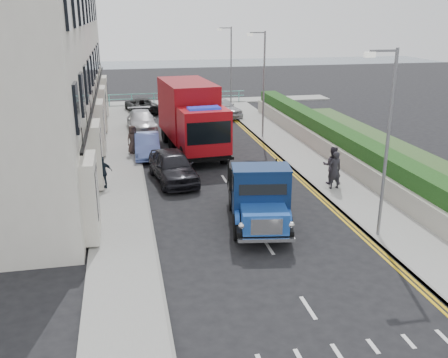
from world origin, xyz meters
TOP-DOWN VIEW (x-y plane):
  - ground at (0.00, 0.00)m, footprint 120.00×120.00m
  - pavement_west at (-5.20, 9.00)m, footprint 2.40×38.00m
  - pavement_east at (5.30, 9.00)m, footprint 2.60×38.00m
  - promenade at (0.00, 29.00)m, footprint 30.00×2.50m
  - sea_plane at (0.00, 60.00)m, footprint 120.00×120.00m
  - terrace_west at (-9.47, 13.00)m, footprint 6.31×30.20m
  - garden_east at (7.21, 9.00)m, footprint 1.45×28.00m
  - seafront_railing at (0.00, 28.20)m, footprint 13.00×0.08m
  - lamp_near at (4.18, -2.00)m, footprint 1.23×0.18m
  - lamp_mid at (4.18, 14.00)m, footprint 1.23×0.18m
  - lamp_far at (4.18, 24.00)m, footprint 1.23×0.18m
  - bedford_lorry at (0.09, -0.39)m, footprint 2.95×5.69m
  - red_lorry at (-0.87, 11.74)m, footprint 3.36×8.11m
  - parked_car_front at (-2.60, 6.20)m, footprint 2.46×4.85m
  - parked_car_mid at (-3.60, 11.11)m, footprint 1.55×4.11m
  - parked_car_rear at (-3.60, 18.00)m, footprint 2.11×4.89m
  - seafront_car_left at (-3.33, 24.91)m, footprint 2.91×4.98m
  - seafront_car_right at (2.97, 21.79)m, footprint 3.28×4.95m
  - pedestrian_east_near at (4.76, 3.22)m, footprint 0.72×0.53m
  - pedestrian_east_far at (4.93, 3.92)m, footprint 1.12×1.01m
  - pedestrian_west_near at (-6.00, 5.44)m, footprint 1.01×0.74m
  - pedestrian_west_far at (-4.40, 11.54)m, footprint 0.98×0.87m

SIDE VIEW (x-z plane):
  - ground at x=0.00m, z-range 0.00..0.00m
  - sea_plane at x=0.00m, z-range 0.00..0.00m
  - pavement_west at x=-5.20m, z-range 0.00..0.12m
  - pavement_east at x=5.30m, z-range 0.00..0.12m
  - promenade at x=0.00m, z-range 0.00..0.12m
  - seafront_railing at x=0.00m, z-range 0.03..1.14m
  - seafront_car_left at x=-3.33m, z-range 0.00..1.30m
  - parked_car_mid at x=-3.60m, z-range 0.00..1.34m
  - parked_car_rear at x=-3.60m, z-range 0.00..1.40m
  - seafront_car_right at x=2.97m, z-range 0.00..1.56m
  - parked_car_front at x=-2.60m, z-range 0.00..1.58m
  - garden_east at x=7.21m, z-range 0.02..1.77m
  - pedestrian_west_near at x=-6.00m, z-range 0.12..1.71m
  - pedestrian_west_far at x=-4.40m, z-range 0.12..1.81m
  - pedestrian_east_near at x=4.76m, z-range 0.12..1.95m
  - pedestrian_east_far at x=4.93m, z-range 0.12..1.99m
  - bedford_lorry at x=0.09m, z-range -0.10..2.48m
  - red_lorry at x=-0.87m, z-range 0.13..4.28m
  - lamp_near at x=4.18m, z-range 0.50..7.50m
  - lamp_mid at x=4.18m, z-range 0.50..7.50m
  - lamp_far at x=4.18m, z-range 0.50..7.50m
  - terrace_west at x=-9.47m, z-range 0.04..14.29m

